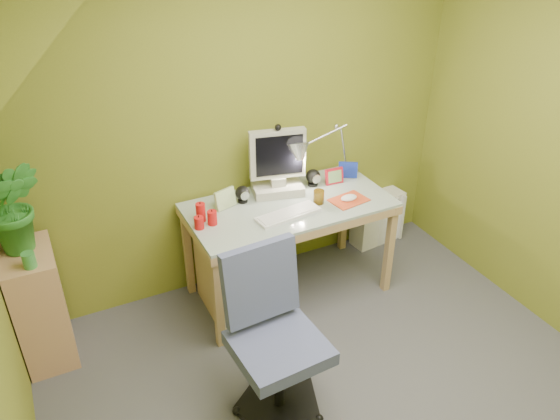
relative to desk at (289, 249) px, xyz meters
name	(u,v)px	position (x,y,z in m)	size (l,w,h in m)	color
wall_back	(240,124)	(-0.18, 0.37, 0.83)	(3.20, 0.01, 2.40)	olive
slope_ceiling	(132,150)	(-1.18, -1.23, 1.48)	(1.10, 3.20, 1.10)	white
desk	(289,249)	(0.00, 0.00, 0.00)	(1.37, 0.68, 0.73)	tan
monitor	(277,160)	(0.00, 0.18, 0.61)	(0.36, 0.21, 0.49)	#B3B2A1
speaker_left	(242,194)	(-0.27, 0.16, 0.42)	(0.10, 0.10, 0.11)	black
speaker_right	(313,177)	(0.27, 0.16, 0.43)	(0.10, 0.10, 0.12)	black
keyboard	(288,214)	(-0.08, -0.14, 0.38)	(0.43, 0.14, 0.02)	white
mousepad	(349,200)	(0.38, -0.14, 0.37)	(0.25, 0.17, 0.01)	#CE4520
mouse	(349,198)	(0.38, -0.14, 0.39)	(0.12, 0.07, 0.04)	white
amber_tumbler	(319,197)	(0.18, -0.08, 0.41)	(0.07, 0.07, 0.09)	#835B13
candle_cluster	(203,215)	(-0.60, 0.01, 0.43)	(0.16, 0.14, 0.12)	red
photo_frame_red	(334,176)	(0.42, 0.12, 0.42)	(0.13, 0.02, 0.11)	#B41323
photo_frame_blue	(348,170)	(0.56, 0.16, 0.42)	(0.14, 0.02, 0.12)	navy
photo_frame_green	(225,199)	(-0.40, 0.14, 0.43)	(0.15, 0.02, 0.13)	#B5CE8D
desk_lamp	(335,139)	(0.45, 0.18, 0.68)	(0.59, 0.25, 0.63)	#ABABAF
side_ledge	(40,306)	(-1.63, 0.10, 0.02)	(0.28, 0.44, 0.76)	tan
potted_plant	(15,207)	(-1.62, 0.15, 0.68)	(0.31, 0.25, 0.56)	#2D7B29
green_cup	(29,260)	(-1.61, -0.05, 0.44)	(0.07, 0.07, 0.09)	#3B8E3E
task_chair	(279,346)	(-0.53, -0.92, 0.11)	(0.53, 0.53, 0.95)	#464D73
radiator	(377,218)	(0.96, 0.27, -0.15)	(0.43, 0.17, 0.43)	white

